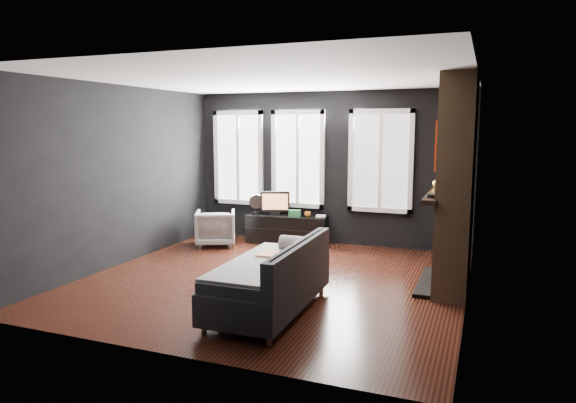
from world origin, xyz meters
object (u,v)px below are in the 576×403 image
at_px(sofa, 269,275).
at_px(mantel_vase, 440,182).
at_px(monitor, 275,202).
at_px(mug, 308,213).
at_px(armchair, 215,226).
at_px(media_console, 287,229).
at_px(book, 316,210).

relative_size(sofa, mantel_vase, 9.83).
bearing_deg(monitor, mug, -16.85).
height_order(armchair, monitor, monitor).
relative_size(armchair, media_console, 0.47).
bearing_deg(media_console, monitor, 176.13).
xyz_separation_m(armchair, mug, (1.48, 0.68, 0.21)).
bearing_deg(armchair, media_console, -175.22).
xyz_separation_m(sofa, monitor, (-1.32, 3.33, 0.33)).
relative_size(sofa, armchair, 2.78).
bearing_deg(monitor, book, -13.79).
xyz_separation_m(mug, mantel_vase, (2.34, -1.20, 0.77)).
xyz_separation_m(sofa, mug, (-0.71, 3.36, 0.14)).
bearing_deg(sofa, monitor, 110.85).
xyz_separation_m(mug, book, (0.14, 0.05, 0.06)).
xyz_separation_m(media_console, monitor, (-0.23, -0.01, 0.49)).
distance_m(monitor, book, 0.77).
bearing_deg(armchair, book, 178.15).
xyz_separation_m(monitor, mug, (0.61, 0.03, -0.18)).
height_order(sofa, armchair, sofa).
relative_size(media_console, monitor, 2.71).
relative_size(armchair, mantel_vase, 3.53).
bearing_deg(mantel_vase, monitor, 158.37).
distance_m(sofa, media_console, 3.51).
xyz_separation_m(book, mantel_vase, (2.19, -1.25, 0.71)).
distance_m(mug, mantel_vase, 2.74).
xyz_separation_m(armchair, book, (1.63, 0.73, 0.27)).
xyz_separation_m(sofa, media_console, (-1.09, 3.34, -0.16)).
bearing_deg(book, mantel_vase, -29.67).
bearing_deg(mug, armchair, -155.20).
distance_m(armchair, media_console, 1.29).
height_order(sofa, mug, sofa).
distance_m(media_console, mug, 0.49).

